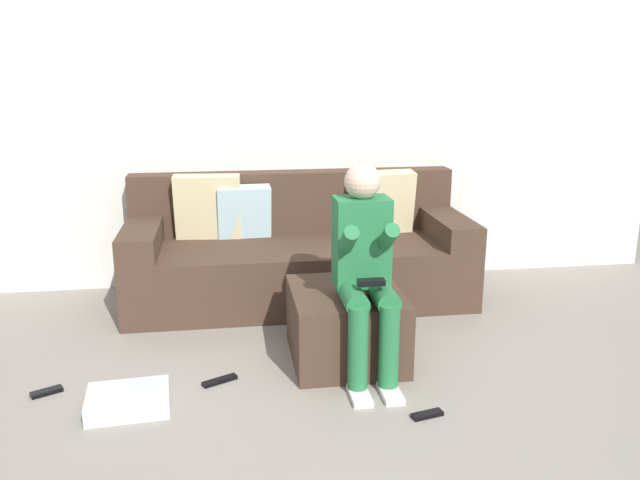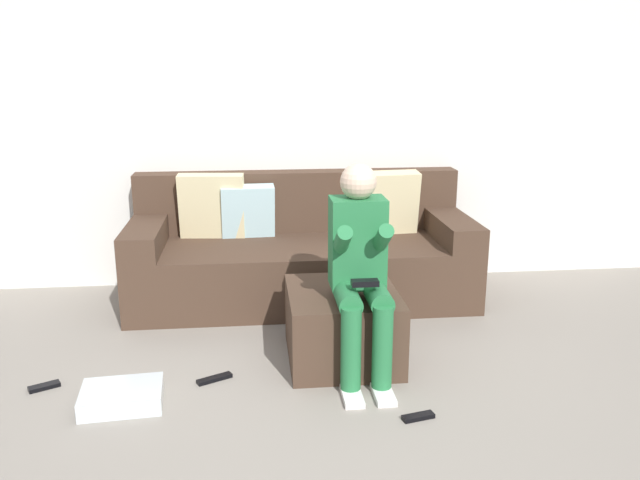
{
  "view_description": "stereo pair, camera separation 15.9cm",
  "coord_description": "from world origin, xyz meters",
  "px_view_note": "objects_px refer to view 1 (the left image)",
  "views": [
    {
      "loc": [
        -0.5,
        -2.5,
        1.65
      ],
      "look_at": [
        0.08,
        1.43,
        0.58
      ],
      "focal_mm": 36.6,
      "sensor_mm": 36.0,
      "label": 1
    },
    {
      "loc": [
        -0.34,
        -2.52,
        1.65
      ],
      "look_at": [
        0.08,
        1.43,
        0.58
      ],
      "focal_mm": 36.6,
      "sensor_mm": 36.0,
      "label": 2
    }
  ],
  "objects_px": {
    "couch_sectional": "(298,254)",
    "remote_by_storage_bin": "(220,381)",
    "storage_bin": "(128,401)",
    "remote_near_ottoman": "(427,415)",
    "ottoman": "(346,325)",
    "person_seated": "(365,262)",
    "remote_under_side_table": "(47,392)"
  },
  "relations": [
    {
      "from": "storage_bin",
      "to": "remote_under_side_table",
      "type": "relative_size",
      "value": 2.53
    },
    {
      "from": "remote_near_ottoman",
      "to": "remote_under_side_table",
      "type": "height_order",
      "value": "same"
    },
    {
      "from": "couch_sectional",
      "to": "person_seated",
      "type": "xyz_separation_m",
      "value": [
        0.22,
        -1.26,
        0.31
      ]
    },
    {
      "from": "person_seated",
      "to": "remote_under_side_table",
      "type": "distance_m",
      "value": 1.79
    },
    {
      "from": "storage_bin",
      "to": "remote_near_ottoman",
      "type": "height_order",
      "value": "storage_bin"
    },
    {
      "from": "couch_sectional",
      "to": "person_seated",
      "type": "relative_size",
      "value": 2.09
    },
    {
      "from": "remote_by_storage_bin",
      "to": "remote_under_side_table",
      "type": "relative_size",
      "value": 1.25
    },
    {
      "from": "remote_by_storage_bin",
      "to": "remote_under_side_table",
      "type": "height_order",
      "value": "same"
    },
    {
      "from": "remote_under_side_table",
      "to": "storage_bin",
      "type": "bearing_deg",
      "value": -54.41
    },
    {
      "from": "remote_by_storage_bin",
      "to": "remote_near_ottoman",
      "type": "bearing_deg",
      "value": -53.77
    },
    {
      "from": "remote_by_storage_bin",
      "to": "storage_bin",
      "type": "bearing_deg",
      "value": 179.07
    },
    {
      "from": "ottoman",
      "to": "remote_near_ottoman",
      "type": "height_order",
      "value": "ottoman"
    },
    {
      "from": "remote_under_side_table",
      "to": "remote_by_storage_bin",
      "type": "bearing_deg",
      "value": -27.99
    },
    {
      "from": "person_seated",
      "to": "remote_by_storage_bin",
      "type": "xyz_separation_m",
      "value": [
        -0.79,
        -0.02,
        -0.62
      ]
    },
    {
      "from": "storage_bin",
      "to": "couch_sectional",
      "type": "bearing_deg",
      "value": 55.76
    },
    {
      "from": "couch_sectional",
      "to": "person_seated",
      "type": "distance_m",
      "value": 1.31
    },
    {
      "from": "ottoman",
      "to": "person_seated",
      "type": "bearing_deg",
      "value": -70.21
    },
    {
      "from": "couch_sectional",
      "to": "remote_by_storage_bin",
      "type": "relative_size",
      "value": 12.32
    },
    {
      "from": "person_seated",
      "to": "remote_under_side_table",
      "type": "bearing_deg",
      "value": -179.38
    },
    {
      "from": "storage_bin",
      "to": "person_seated",
      "type": "bearing_deg",
      "value": 11.06
    },
    {
      "from": "ottoman",
      "to": "person_seated",
      "type": "relative_size",
      "value": 0.6
    },
    {
      "from": "couch_sectional",
      "to": "remote_under_side_table",
      "type": "height_order",
      "value": "couch_sectional"
    },
    {
      "from": "remote_under_side_table",
      "to": "person_seated",
      "type": "bearing_deg",
      "value": -27.01
    },
    {
      "from": "remote_near_ottoman",
      "to": "remote_under_side_table",
      "type": "relative_size",
      "value": 1.02
    },
    {
      "from": "couch_sectional",
      "to": "ottoman",
      "type": "xyz_separation_m",
      "value": [
        0.15,
        -1.07,
        -0.12
      ]
    },
    {
      "from": "remote_under_side_table",
      "to": "couch_sectional",
      "type": "bearing_deg",
      "value": 13.44
    },
    {
      "from": "couch_sectional",
      "to": "remote_near_ottoman",
      "type": "relative_size",
      "value": 15.04
    },
    {
      "from": "remote_by_storage_bin",
      "to": "person_seated",
      "type": "bearing_deg",
      "value": -25.24
    },
    {
      "from": "couch_sectional",
      "to": "person_seated",
      "type": "bearing_deg",
      "value": -80.19
    },
    {
      "from": "couch_sectional",
      "to": "remote_by_storage_bin",
      "type": "bearing_deg",
      "value": -114.13
    },
    {
      "from": "ottoman",
      "to": "person_seated",
      "type": "height_order",
      "value": "person_seated"
    },
    {
      "from": "ottoman",
      "to": "person_seated",
      "type": "distance_m",
      "value": 0.47
    }
  ]
}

